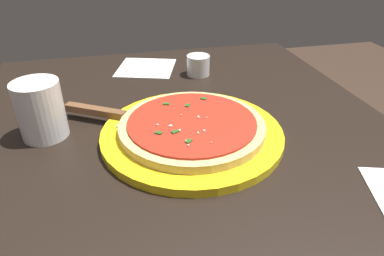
{
  "coord_description": "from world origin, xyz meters",
  "views": [
    {
      "loc": [
        -0.54,
        0.11,
        1.06
      ],
      "look_at": [
        -0.01,
        -0.02,
        0.74
      ],
      "focal_mm": 32.35,
      "sensor_mm": 36.0,
      "label": 1
    }
  ],
  "objects_px": {
    "cup_tall_drink": "(40,110)",
    "napkin_loose_left": "(146,68)",
    "pizza": "(192,126)",
    "serving_plate": "(192,134)",
    "cup_small_sauce": "(198,65)",
    "pizza_server": "(113,115)"
  },
  "relations": [
    {
      "from": "cup_tall_drink",
      "to": "napkin_loose_left",
      "type": "xyz_separation_m",
      "value": [
        0.31,
        -0.22,
        -0.05
      ]
    },
    {
      "from": "pizza",
      "to": "napkin_loose_left",
      "type": "xyz_separation_m",
      "value": [
        0.38,
        0.04,
        -0.02
      ]
    },
    {
      "from": "serving_plate",
      "to": "napkin_loose_left",
      "type": "distance_m",
      "value": 0.38
    },
    {
      "from": "pizza",
      "to": "cup_small_sauce",
      "type": "distance_m",
      "value": 0.31
    },
    {
      "from": "pizza",
      "to": "serving_plate",
      "type": "bearing_deg",
      "value": -84.62
    },
    {
      "from": "cup_tall_drink",
      "to": "serving_plate",
      "type": "bearing_deg",
      "value": -104.53
    },
    {
      "from": "pizza_server",
      "to": "napkin_loose_left",
      "type": "relative_size",
      "value": 1.43
    },
    {
      "from": "pizza",
      "to": "cup_tall_drink",
      "type": "distance_m",
      "value": 0.27
    },
    {
      "from": "napkin_loose_left",
      "to": "cup_tall_drink",
      "type": "bearing_deg",
      "value": 144.13
    },
    {
      "from": "serving_plate",
      "to": "cup_tall_drink",
      "type": "relative_size",
      "value": 3.11
    },
    {
      "from": "cup_tall_drink",
      "to": "cup_small_sauce",
      "type": "bearing_deg",
      "value": -56.79
    },
    {
      "from": "pizza_server",
      "to": "napkin_loose_left",
      "type": "height_order",
      "value": "pizza_server"
    },
    {
      "from": "napkin_loose_left",
      "to": "pizza",
      "type": "bearing_deg",
      "value": -173.5
    },
    {
      "from": "cup_tall_drink",
      "to": "napkin_loose_left",
      "type": "bearing_deg",
      "value": -35.87
    },
    {
      "from": "pizza_server",
      "to": "cup_small_sauce",
      "type": "height_order",
      "value": "cup_small_sauce"
    },
    {
      "from": "pizza",
      "to": "pizza_server",
      "type": "xyz_separation_m",
      "value": [
        0.08,
        0.14,
        -0.0
      ]
    },
    {
      "from": "pizza",
      "to": "cup_tall_drink",
      "type": "xyz_separation_m",
      "value": [
        0.07,
        0.26,
        0.03
      ]
    },
    {
      "from": "cup_small_sauce",
      "to": "napkin_loose_left",
      "type": "xyz_separation_m",
      "value": [
        0.08,
        0.13,
        -0.02
      ]
    },
    {
      "from": "serving_plate",
      "to": "napkin_loose_left",
      "type": "bearing_deg",
      "value": 6.51
    },
    {
      "from": "serving_plate",
      "to": "cup_small_sauce",
      "type": "relative_size",
      "value": 5.63
    },
    {
      "from": "pizza_server",
      "to": "cup_small_sauce",
      "type": "distance_m",
      "value": 0.31
    },
    {
      "from": "serving_plate",
      "to": "napkin_loose_left",
      "type": "relative_size",
      "value": 2.26
    }
  ]
}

